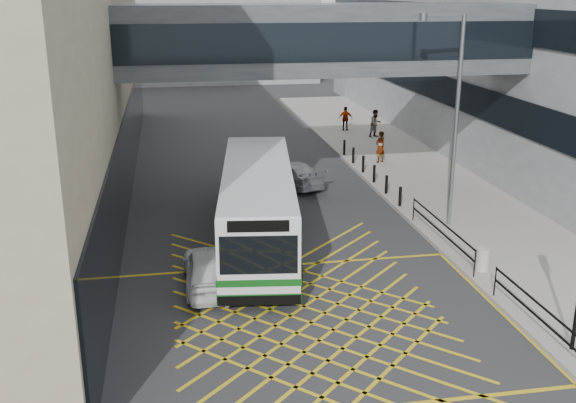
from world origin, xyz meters
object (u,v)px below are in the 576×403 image
car_white (209,268)px  car_dark (246,177)px  car_silver (292,173)px  litter_bin (482,259)px  pedestrian_b (376,124)px  pedestrian_c (346,119)px  bus (258,205)px  pedestrian_a (380,147)px  street_lamp (453,109)px

car_white → car_dark: (2.59, 11.18, -0.05)m
car_silver → car_dark: bearing=-12.9°
litter_bin → pedestrian_b: pedestrian_b is taller
car_white → pedestrian_c: size_ratio=2.68×
bus → pedestrian_b: (10.29, 18.02, -0.64)m
car_white → car_dark: 11.48m
car_dark → litter_bin: (6.95, -11.78, -0.10)m
car_silver → litter_bin: 12.97m
car_white → pedestrian_a: 18.25m
bus → car_dark: bearing=93.9°
car_silver → bus: bearing=49.4°
pedestrian_a → pedestrian_b: size_ratio=0.98×
street_lamp → pedestrian_b: size_ratio=4.73×
car_silver → pedestrian_b: (7.46, 9.88, 0.41)m
car_white → litter_bin: (9.54, -0.60, -0.15)m
car_dark → street_lamp: street_lamp is taller
car_white → bus: bearing=-122.6°
street_lamp → pedestrian_a: bearing=82.8°
bus → pedestrian_a: 14.27m
car_dark → pedestrian_c: pedestrian_c is taller
car_silver → litter_bin: size_ratio=5.24×
pedestrian_b → car_dark: bearing=-156.5°
car_white → pedestrian_a: bearing=-126.2°
litter_bin → pedestrian_c: size_ratio=0.48×
pedestrian_c → street_lamp: bearing=104.5°
car_dark → pedestrian_b: size_ratio=2.31×
pedestrian_a → pedestrian_b: 6.83m
pedestrian_b → car_silver: bearing=-149.7°
bus → street_lamp: (8.01, 0.79, 3.35)m
car_silver → pedestrian_b: size_ratio=2.32×
car_silver → pedestrian_b: 12.38m
car_dark → litter_bin: car_dark is taller
car_dark → litter_bin: bearing=122.0°
street_lamp → pedestrian_c: street_lamp is taller
bus → car_dark: 7.88m
litter_bin → pedestrian_b: size_ratio=0.44×
street_lamp → pedestrian_c: 20.10m
car_white → car_silver: car_white is taller
pedestrian_c → pedestrian_a: bearing=104.8°
litter_bin → car_dark: bearing=120.5°
bus → car_white: bearing=-114.8°
pedestrian_c → litter_bin: bearing=103.6°
street_lamp → pedestrian_b: 17.83m
pedestrian_a → pedestrian_c: 9.04m
litter_bin → street_lamp: bearing=82.9°
car_silver → street_lamp: street_lamp is taller
car_dark → pedestrian_a: (8.07, 3.63, 0.39)m
car_dark → car_white: bearing=78.4°
bus → car_dark: bus is taller
street_lamp → litter_bin: size_ratio=10.71×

